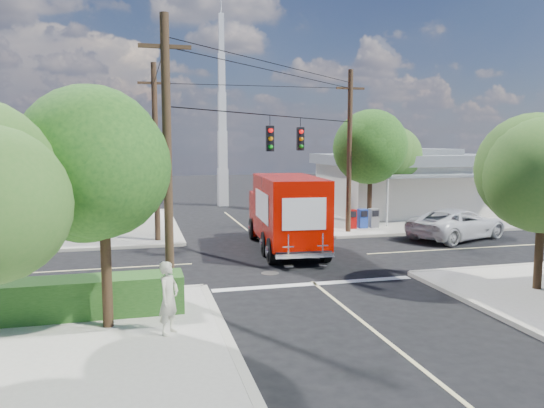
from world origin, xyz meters
name	(u,v)px	position (x,y,z in m)	size (l,w,h in m)	color
ground	(283,259)	(0.00, 0.00, 0.00)	(120.00, 120.00, 0.00)	black
sidewalk_ne	(393,216)	(10.88, 10.88, 0.07)	(14.12, 14.12, 0.14)	#A9A398
sidewalk_nw	(56,228)	(-10.88, 10.88, 0.07)	(14.12, 14.12, 0.14)	#A9A398
road_markings	(293,266)	(0.00, -1.47, 0.01)	(32.00, 32.00, 0.01)	beige
building_ne	(408,181)	(12.50, 11.97, 2.32)	(11.80, 10.20, 4.50)	beige
building_nw	(38,190)	(-12.00, 12.46, 2.22)	(10.80, 10.20, 4.30)	beige
radio_tower	(222,135)	(0.50, 20.00, 5.64)	(0.80, 0.80, 17.00)	silver
tree_sw_front	(103,172)	(-6.99, -7.54, 4.33)	(3.88, 3.78, 6.03)	#422D1C
tree_ne_front	(371,148)	(7.21, 6.76, 4.77)	(4.21, 4.14, 6.66)	#422D1C
tree_ne_back	(394,157)	(9.81, 8.96, 4.19)	(3.77, 3.66, 5.82)	#422D1C
palm_nw_front	(110,143)	(-7.50, 7.50, 5.04)	(3.01, 3.08, 5.59)	#422D1C
palm_nw_back	(73,150)	(-9.50, 9.00, 4.67)	(3.01, 3.08, 5.19)	#422D1C
utility_poles	(240,152)	(-1.58, 1.60, 4.67)	(12.00, 10.68, 9.00)	#473321
picket_fence	(83,290)	(-7.80, -5.60, 0.68)	(5.94, 0.06, 1.00)	silver
hedge_sw	(73,298)	(-8.00, -6.40, 0.69)	(6.20, 1.20, 1.10)	#1E4B18
vending_boxes	(362,218)	(6.50, 6.20, 0.69)	(1.90, 0.50, 1.10)	#9D0A09
delivery_truck	(286,213)	(0.63, 1.80, 1.80)	(3.17, 8.34, 3.54)	black
parked_car	(457,224)	(10.23, 2.37, 0.81)	(2.68, 5.82, 1.62)	silver
pedestrian	(169,298)	(-5.43, -8.48, 1.10)	(0.70, 0.46, 1.92)	beige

